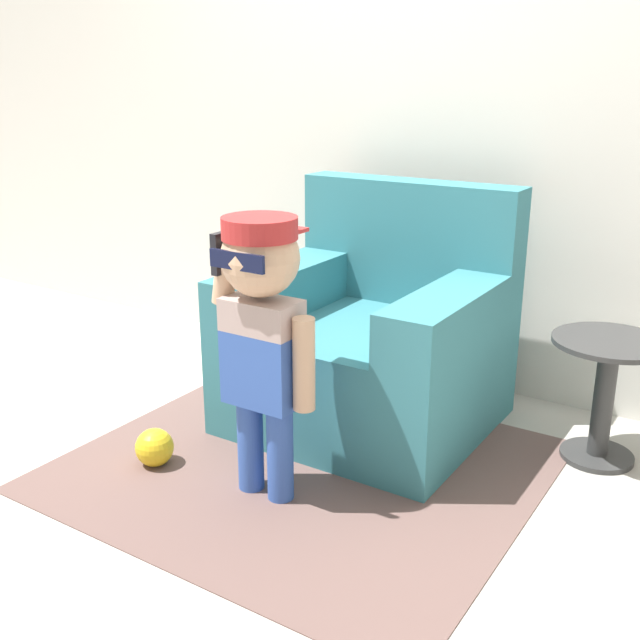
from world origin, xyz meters
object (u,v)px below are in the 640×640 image
at_px(toy_ball, 155,447).
at_px(side_table, 605,388).
at_px(person_child, 262,316).
at_px(armchair, 372,343).

bearing_deg(toy_ball, side_table, 34.58).
distance_m(person_child, side_table, 1.26).
distance_m(side_table, toy_ball, 1.61).
height_order(person_child, toy_ball, person_child).
height_order(armchair, toy_ball, armchair).
xyz_separation_m(armchair, toy_ball, (-0.46, -0.76, -0.25)).
bearing_deg(toy_ball, armchair, 58.92).
xyz_separation_m(armchair, side_table, (0.86, 0.15, -0.04)).
bearing_deg(person_child, armchair, 89.45).
bearing_deg(person_child, side_table, 44.35).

